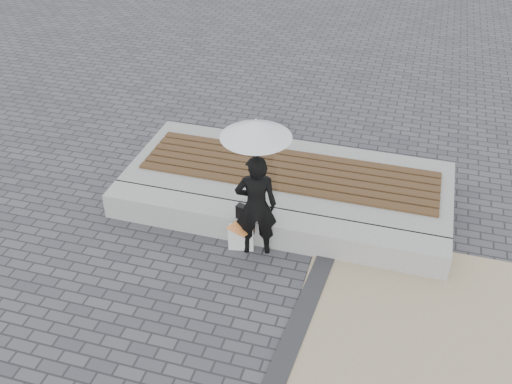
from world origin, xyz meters
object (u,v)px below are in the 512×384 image
seating_ledge (269,227)px  handbag (246,213)px  woman (256,206)px  canvas_tote (241,237)px  parasol (256,129)px

seating_ledge → handbag: bearing=-149.6°
woman → canvas_tote: 0.63m
seating_ledge → handbag: size_ratio=16.88×
seating_ledge → handbag: (-0.28, -0.17, 0.30)m
seating_ledge → handbag: handbag is taller
woman → handbag: 0.36m
seating_ledge → parasol: 1.77m
woman → seating_ledge: bearing=-124.4°
parasol → woman: bearing=180.0°
handbag → seating_ledge: bearing=45.2°
handbag → canvas_tote: 0.35m
canvas_tote → seating_ledge: bearing=35.3°
seating_ledge → canvas_tote: bearing=-135.0°
woman → parasol: parasol is taller
seating_ledge → woman: 0.66m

